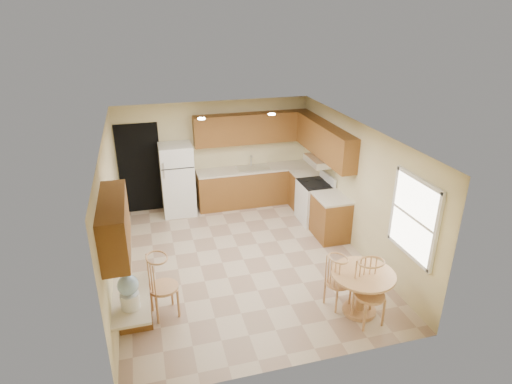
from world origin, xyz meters
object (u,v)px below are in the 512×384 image
object	(u,v)px
chair_table_a	(341,279)
chair_desk	(163,283)
chair_table_b	(374,291)
refrigerator	(178,180)
dining_table	(362,287)
stove	(315,201)
water_crock	(129,291)

from	to	relation	value
chair_table_a	chair_desk	bearing A→B (deg)	-116.55
chair_table_b	chair_desk	distance (m)	3.11
refrigerator	chair_table_a	distance (m)	4.69
refrigerator	chair_table_b	size ratio (longest dim) A/B	1.60
refrigerator	dining_table	xyz separation A→B (m)	(2.35, -4.36, -0.35)
stove	chair_table_b	size ratio (longest dim) A/B	1.06
water_crock	stove	bearing A→B (deg)	38.32
stove	chair_desk	bearing A→B (deg)	-144.49
chair_table_b	water_crock	bearing A→B (deg)	-10.78
chair_desk	refrigerator	bearing A→B (deg)	158.27
dining_table	chair_table_b	distance (m)	0.37
refrigerator	chair_table_b	distance (m)	5.26
chair_desk	chair_table_a	bearing A→B (deg)	66.96
chair_table_a	chair_table_b	xyz separation A→B (m)	(0.27, -0.50, 0.08)
refrigerator	water_crock	distance (m)	4.45
stove	chair_desk	world-z (taller)	stove
chair_desk	water_crock	world-z (taller)	water_crock
chair_table_b	stove	bearing A→B (deg)	-103.05
dining_table	chair_desk	xyz separation A→B (m)	(-2.95, 0.66, 0.16)
stove	chair_table_b	world-z (taller)	stove
chair_table_a	water_crock	size ratio (longest dim) A/B	1.58
refrigerator	chair_desk	xyz separation A→B (m)	(-0.60, -3.70, -0.19)
refrigerator	chair_desk	size ratio (longest dim) A/B	1.58
stove	water_crock	xyz separation A→B (m)	(-3.92, -3.10, 0.56)
chair_desk	chair_table_b	bearing A→B (deg)	58.77
refrigerator	water_crock	world-z (taller)	refrigerator
refrigerator	chair_table_b	world-z (taller)	refrigerator
refrigerator	chair_table_a	world-z (taller)	refrigerator
water_crock	chair_table_a	bearing A→B (deg)	2.30
chair_table_a	water_crock	xyz separation A→B (m)	(-3.13, -0.13, 0.48)
dining_table	chair_desk	bearing A→B (deg)	167.37
chair_table_a	chair_table_b	size ratio (longest dim) A/B	0.87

